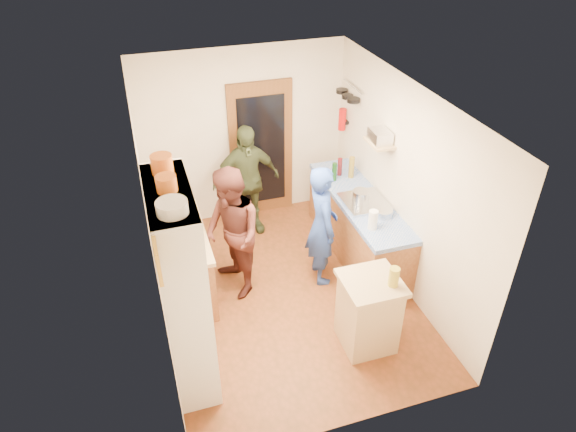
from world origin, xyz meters
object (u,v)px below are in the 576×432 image
person_left (233,232)px  person_back (247,181)px  island_base (368,314)px  right_counter_base (357,228)px  person_hob (325,226)px  hutch_body (182,288)px

person_left → person_back: bearing=146.9°
island_base → person_back: size_ratio=0.51×
right_counter_base → person_hob: 0.82m
person_left → person_hob: bearing=70.3°
hutch_body → right_counter_base: size_ratio=1.00×
right_counter_base → person_left: size_ratio=1.28×
island_base → person_left: size_ratio=0.50×
hutch_body → person_back: bearing=62.3°
right_counter_base → hutch_body: bearing=-152.5°
right_counter_base → person_left: person_left is taller
person_back → right_counter_base: bearing=-43.7°
right_counter_base → person_hob: (-0.63, -0.35, 0.39)m
person_hob → person_back: person_back is taller
person_back → person_left: bearing=-117.6°
person_hob → person_back: bearing=30.4°
hutch_body → person_hob: bearing=26.9°
hutch_body → person_back: 2.62m
island_base → person_hob: 1.28m
right_counter_base → island_base: size_ratio=2.56×
island_base → person_hob: (-0.05, 1.22, 0.38)m
island_base → person_left: 1.88m
person_back → person_hob: bearing=-69.8°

